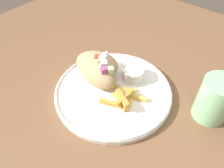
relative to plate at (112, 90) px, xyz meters
The scene contains 7 objects.
table 0.08m from the plate, 69.94° to the right, with size 1.27×1.27×0.74m.
plate is the anchor object (origin of this frame).
pita_sandwich_near 0.06m from the plate, behind, with size 0.12×0.07×0.07m.
pita_sandwich_far 0.09m from the plate, 161.25° to the left, with size 0.14×0.12×0.07m.
fries_pile 0.05m from the plate, 13.86° to the right, with size 0.10×0.10×0.03m.
sauce_ramekin 0.08m from the plate, 78.13° to the left, with size 0.06×0.06×0.03m.
water_glass 0.25m from the plate, 23.29° to the left, with size 0.08×0.08×0.11m.
Camera 1 is at (0.25, -0.29, 1.18)m, focal length 35.00 mm.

